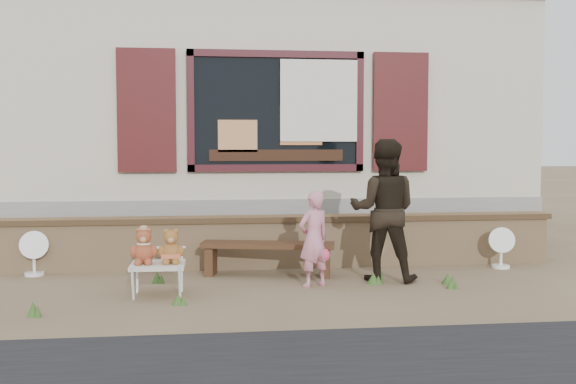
{
  "coord_description": "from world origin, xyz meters",
  "views": [
    {
      "loc": [
        -1.0,
        -7.55,
        1.57
      ],
      "look_at": [
        0.0,
        0.6,
        1.0
      ],
      "focal_mm": 42.0,
      "sensor_mm": 36.0,
      "label": 1
    }
  ],
  "objects": [
    {
      "name": "adult",
      "position": [
        1.04,
        -0.0,
        0.82
      ],
      "size": [
        0.95,
        0.83,
        1.64
      ],
      "primitive_type": "imported",
      "rotation": [
        0.0,
        0.0,
        2.84
      ],
      "color": "black",
      "rests_on": "ground"
    },
    {
      "name": "teddy_bear_right",
      "position": [
        -1.36,
        -0.48,
        0.53
      ],
      "size": [
        0.27,
        0.24,
        0.37
      ],
      "primitive_type": null,
      "rotation": [
        0.0,
        0.0,
        -0.01
      ],
      "color": "brown",
      "rests_on": "folding_chair"
    },
    {
      "name": "child",
      "position": [
        0.19,
        -0.23,
        0.53
      ],
      "size": [
        0.46,
        0.41,
        1.07
      ],
      "primitive_type": "imported",
      "rotation": [
        0.0,
        0.0,
        3.62
      ],
      "color": "pink",
      "rests_on": "ground"
    },
    {
      "name": "brick_wall",
      "position": [
        0.0,
        1.0,
        0.34
      ],
      "size": [
        7.1,
        0.36,
        0.67
      ],
      "color": "tan",
      "rests_on": "ground"
    },
    {
      "name": "folding_chair",
      "position": [
        -1.5,
        -0.48,
        0.31
      ],
      "size": [
        0.56,
        0.5,
        0.34
      ],
      "rotation": [
        0.0,
        0.0,
        -0.01
      ],
      "color": "beige",
      "rests_on": "ground"
    },
    {
      "name": "fan_left",
      "position": [
        -3.06,
        0.8,
        0.27
      ],
      "size": [
        0.35,
        0.23,
        0.55
      ],
      "rotation": [
        0.0,
        0.0,
        0.26
      ],
      "color": "white",
      "rests_on": "ground"
    },
    {
      "name": "fan_right",
      "position": [
        2.75,
        0.59,
        0.26
      ],
      "size": [
        0.34,
        0.22,
        0.53
      ],
      "rotation": [
        0.0,
        0.0,
        -0.28
      ],
      "color": "white",
      "rests_on": "ground"
    },
    {
      "name": "teddy_bear_left",
      "position": [
        -1.64,
        -0.48,
        0.53
      ],
      "size": [
        0.28,
        0.25,
        0.38
      ],
      "primitive_type": null,
      "rotation": [
        0.0,
        0.0,
        -0.01
      ],
      "color": "brown",
      "rests_on": "folding_chair"
    },
    {
      "name": "shopfront",
      "position": [
        0.0,
        4.49,
        2.0
      ],
      "size": [
        8.04,
        5.13,
        4.0
      ],
      "color": "#B0A48E",
      "rests_on": "ground"
    },
    {
      "name": "grass_tufts",
      "position": [
        0.03,
        -0.34,
        0.07
      ],
      "size": [
        4.42,
        1.51,
        0.16
      ],
      "color": "#355622",
      "rests_on": "ground"
    },
    {
      "name": "ground",
      "position": [
        0.0,
        0.0,
        0.0
      ],
      "size": [
        80.0,
        80.0,
        0.0
      ],
      "primitive_type": "plane",
      "color": "brown",
      "rests_on": "ground"
    },
    {
      "name": "bench",
      "position": [
        -0.26,
        0.43,
        0.3
      ],
      "size": [
        1.63,
        0.66,
        0.41
      ],
      "rotation": [
        0.0,
        0.0,
        -0.21
      ],
      "color": "#372113",
      "rests_on": "ground"
    }
  ]
}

